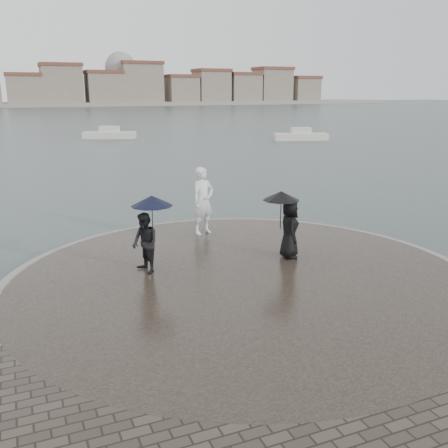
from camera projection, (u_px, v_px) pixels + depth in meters
name	position (u px, v px, depth m)	size (l,w,h in m)	color
ground	(318.00, 352.00, 9.95)	(400.00, 400.00, 0.00)	#2B3835
kerb_ring	(243.00, 284.00, 13.02)	(12.50, 12.50, 0.32)	gray
quay_tip	(243.00, 283.00, 13.01)	(11.90, 11.90, 0.36)	#2D261E
statue	(203.00, 201.00, 16.58)	(0.82, 0.54, 2.25)	white
visitor_left	(147.00, 230.00, 13.04)	(1.20, 1.11, 2.04)	black
visitor_right	(287.00, 220.00, 14.17)	(1.17, 1.11, 1.95)	black
far_skyline	(1.00, 88.00, 148.98)	(260.00, 20.00, 37.00)	gray
boats	(109.00, 142.00, 45.88)	(44.82, 18.40, 1.50)	silver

